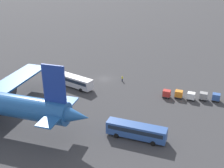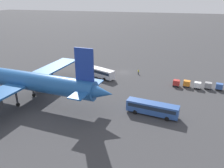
# 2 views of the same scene
# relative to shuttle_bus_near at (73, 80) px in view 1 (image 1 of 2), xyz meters

# --- Properties ---
(ground_plane) EXTENTS (600.00, 600.00, 0.00)m
(ground_plane) POSITION_rel_shuttle_bus_near_xyz_m (-7.24, -7.37, -1.94)
(ground_plane) COLOR #38383A
(shuttle_bus_near) EXTENTS (12.82, 7.33, 3.24)m
(shuttle_bus_near) POSITION_rel_shuttle_bus_near_xyz_m (0.00, 0.00, 0.00)
(shuttle_bus_near) COLOR silver
(shuttle_bus_near) RESTS_ON ground
(shuttle_bus_far) EXTENTS (12.43, 4.17, 3.15)m
(shuttle_bus_far) POSITION_rel_shuttle_bus_near_xyz_m (-20.89, 20.84, -0.05)
(shuttle_bus_far) COLOR #2D5199
(shuttle_bus_far) RESTS_ON ground
(worker_person) EXTENTS (0.38, 0.38, 1.74)m
(worker_person) POSITION_rel_shuttle_bus_near_xyz_m (-12.87, -6.76, -1.07)
(worker_person) COLOR #1E1E2D
(worker_person) RESTS_ON ground
(cargo_cart_blue) EXTENTS (2.24, 1.98, 2.06)m
(cargo_cart_blue) POSITION_rel_shuttle_bus_near_xyz_m (-38.48, 0.53, -0.75)
(cargo_cart_blue) COLOR #38383D
(cargo_cart_blue) RESTS_ON ground
(cargo_cart_grey) EXTENTS (2.24, 1.98, 2.06)m
(cargo_cart_grey) POSITION_rel_shuttle_bus_near_xyz_m (-35.39, 0.56, -0.75)
(cargo_cart_grey) COLOR #38383D
(cargo_cart_grey) RESTS_ON ground
(cargo_cart_white) EXTENTS (2.24, 1.98, 2.06)m
(cargo_cart_white) POSITION_rel_shuttle_bus_near_xyz_m (-32.30, 1.24, -0.75)
(cargo_cart_white) COLOR #38383D
(cargo_cart_white) RESTS_ON ground
(cargo_cart_orange) EXTENTS (2.24, 1.98, 2.06)m
(cargo_cart_orange) POSITION_rel_shuttle_bus_near_xyz_m (-29.21, 0.76, -0.75)
(cargo_cart_orange) COLOR #38383D
(cargo_cart_orange) RESTS_ON ground
(cargo_cart_red) EXTENTS (2.24, 1.98, 2.06)m
(cargo_cart_red) POSITION_rel_shuttle_bus_near_xyz_m (-26.12, 1.17, -0.75)
(cargo_cart_red) COLOR #38383D
(cargo_cart_red) RESTS_ON ground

